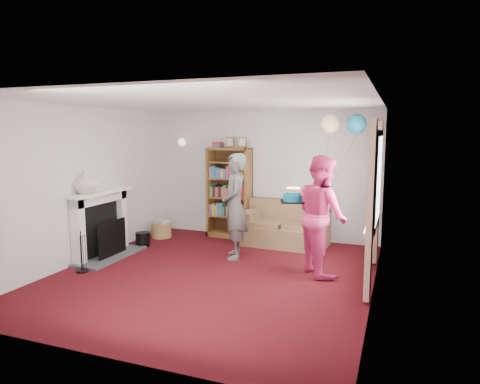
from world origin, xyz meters
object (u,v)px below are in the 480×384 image
at_px(sofa, 286,228).
at_px(person_striped, 235,206).
at_px(bookcase, 230,193).
at_px(birthday_cake, 293,198).
at_px(person_magenta, 322,215).

relative_size(sofa, person_striped, 0.88).
xyz_separation_m(bookcase, person_striped, (0.64, -1.37, -0.00)).
height_order(sofa, birthday_cake, birthday_cake).
height_order(bookcase, person_magenta, bookcase).
bearing_deg(bookcase, person_magenta, -37.99).
relative_size(sofa, birthday_cake, 4.32).
height_order(person_striped, person_magenta, person_magenta).
relative_size(bookcase, person_magenta, 1.13).
relative_size(bookcase, person_striped, 1.14).
relative_size(person_striped, person_magenta, 0.99).
distance_m(bookcase, birthday_cake, 2.38).
bearing_deg(bookcase, birthday_cake, -44.52).
bearing_deg(person_striped, birthday_cake, 51.34).
bearing_deg(person_striped, person_magenta, 55.88).
xyz_separation_m(sofa, birthday_cake, (0.47, -1.43, 0.80)).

